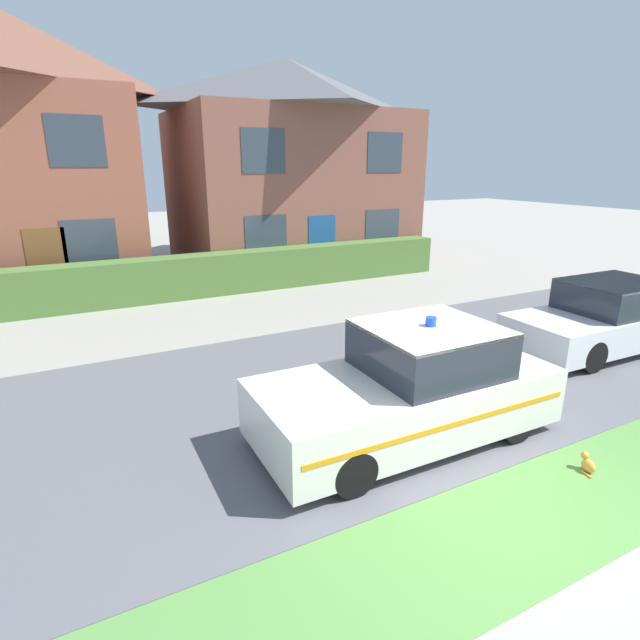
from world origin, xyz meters
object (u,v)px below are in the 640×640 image
cat (587,464)px  neighbour_car_near (607,317)px  house_right (288,164)px  police_car (410,388)px

cat → neighbour_car_near: neighbour_car_near is taller
cat → house_right: size_ratio=0.03×
neighbour_car_near → house_right: (-1.85, 11.87, 3.04)m
police_car → house_right: house_right is taller
police_car → cat: bearing=130.4°
cat → neighbour_car_near: size_ratio=0.06×
police_car → house_right: (3.96, 12.83, 2.99)m
neighbour_car_near → house_right: 12.40m
neighbour_car_near → cat: bearing=33.6°
police_car → cat: 2.38m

